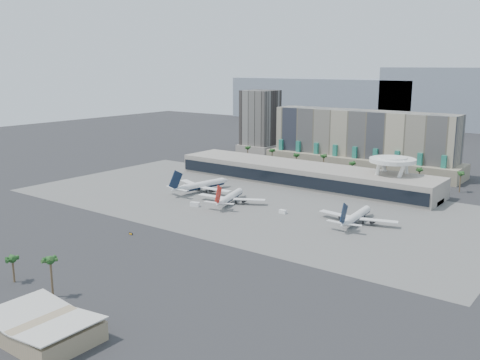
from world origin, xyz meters
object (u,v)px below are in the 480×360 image
Objects in this scene: service_vehicle_a at (195,204)px; taxiway_sign at (131,234)px; airliner_left at (202,185)px; service_vehicle_b at (283,212)px; airliner_centre at (230,197)px; airliner_right at (356,216)px.

taxiway_sign is at bearing -96.73° from service_vehicle_a.
taxiway_sign is at bearing -60.53° from airliner_left.
airliner_left is 64.63m from service_vehicle_b.
airliner_centre reaches higher than service_vehicle_a.
airliner_right is at bearing -11.56° from airliner_centre.
taxiway_sign is at bearing -116.81° from service_vehicle_b.
airliner_centre is at bearing -179.75° from airliner_right.
service_vehicle_b is 77.55m from taxiway_sign.
service_vehicle_a is (-10.82, -16.36, -2.28)m from airliner_centre.
service_vehicle_a is 1.33× the size of service_vehicle_b.
service_vehicle_b is 1.67× the size of taxiway_sign.
airliner_right reaches higher than airliner_centre.
airliner_centre is at bearing 179.95° from service_vehicle_b.
service_vehicle_a is at bearing -169.26° from airliner_right.
service_vehicle_b is at bearing -16.61° from airliner_centre.
service_vehicle_a is (-81.05, -22.68, -2.30)m from airliner_right.
airliner_left is 32.20m from airliner_centre.
airliner_centre is 0.97× the size of airliner_right.
service_vehicle_b is at bearing 64.23° from taxiway_sign.
airliner_centre is 10.70× the size of service_vehicle_b.
service_vehicle_b is at bearing -0.19° from airliner_left.
airliner_right is (70.23, 6.31, 0.01)m from airliner_centre.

